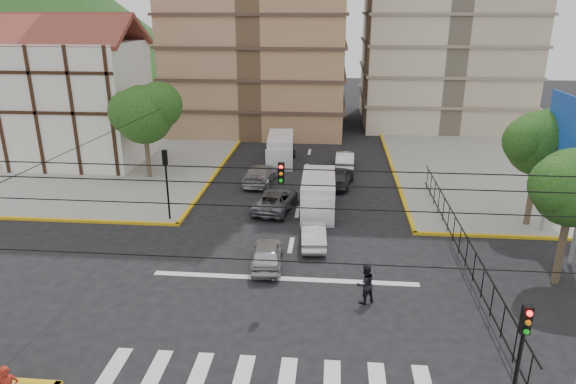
# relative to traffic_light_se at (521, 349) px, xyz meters

# --- Properties ---
(ground) EXTENTS (160.00, 160.00, 0.00)m
(ground) POSITION_rel_traffic_light_se_xyz_m (-7.80, 7.80, -3.11)
(ground) COLOR black
(ground) RESTS_ON ground
(sidewalk_nw) EXTENTS (26.00, 26.00, 0.15)m
(sidewalk_nw) POSITION_rel_traffic_light_se_xyz_m (-27.80, 27.80, -3.04)
(sidewalk_nw) COLOR gray
(sidewalk_nw) RESTS_ON ground
(sidewalk_ne) EXTENTS (26.00, 26.00, 0.15)m
(sidewalk_ne) POSITION_rel_traffic_light_se_xyz_m (12.20, 27.80, -3.04)
(sidewalk_ne) COLOR gray
(sidewalk_ne) RESTS_ON ground
(crosswalk_stripes) EXTENTS (12.00, 2.40, 0.01)m
(crosswalk_stripes) POSITION_rel_traffic_light_se_xyz_m (-7.80, 1.80, -3.11)
(crosswalk_stripes) COLOR silver
(crosswalk_stripes) RESTS_ON ground
(stop_line) EXTENTS (13.00, 0.40, 0.01)m
(stop_line) POSITION_rel_traffic_light_se_xyz_m (-7.80, 9.00, -3.11)
(stop_line) COLOR silver
(stop_line) RESTS_ON ground
(tudor_building) EXTENTS (10.80, 8.05, 12.23)m
(tudor_building) POSITION_rel_traffic_light_se_xyz_m (-26.80, 27.80, 2.14)
(tudor_building) COLOR silver
(tudor_building) RESTS_ON ground
(distant_hill) EXTENTS (70.00, 70.00, 28.00)m
(distant_hill) POSITION_rel_traffic_light_se_xyz_m (-62.80, 77.80, 10.89)
(distant_hill) COLOR #1C4416
(distant_hill) RESTS_ON ground
(park_fence) EXTENTS (0.10, 22.50, 1.66)m
(park_fence) POSITION_rel_traffic_light_se_xyz_m (1.20, 12.30, -3.11)
(park_fence) COLOR black
(park_fence) RESTS_ON ground
(billboard) EXTENTS (0.36, 6.20, 8.10)m
(billboard) POSITION_rel_traffic_light_se_xyz_m (6.65, 13.80, 2.89)
(billboard) COLOR slate
(billboard) RESTS_ON ground
(tree_park_a) EXTENTS (4.41, 3.60, 6.83)m
(tree_park_a) POSITION_rel_traffic_light_se_xyz_m (5.28, 9.81, 1.90)
(tree_park_a) COLOR #473828
(tree_park_a) RESTS_ON ground
(tree_park_c) EXTENTS (4.65, 3.80, 7.25)m
(tree_park_c) POSITION_rel_traffic_light_se_xyz_m (6.29, 16.81, 2.22)
(tree_park_c) COLOR #473828
(tree_park_c) RESTS_ON ground
(tree_tudor) EXTENTS (5.39, 4.40, 7.43)m
(tree_tudor) POSITION_rel_traffic_light_se_xyz_m (-19.70, 23.81, 2.11)
(tree_tudor) COLOR #473828
(tree_tudor) RESTS_ON ground
(traffic_light_se) EXTENTS (0.28, 0.22, 4.40)m
(traffic_light_se) POSITION_rel_traffic_light_se_xyz_m (0.00, 0.00, 0.00)
(traffic_light_se) COLOR black
(traffic_light_se) RESTS_ON ground
(traffic_light_nw) EXTENTS (0.28, 0.22, 4.40)m
(traffic_light_nw) POSITION_rel_traffic_light_se_xyz_m (-15.60, 15.60, 0.00)
(traffic_light_nw) COLOR black
(traffic_light_nw) RESTS_ON ground
(traffic_light_hanging) EXTENTS (18.00, 9.12, 0.92)m
(traffic_light_hanging) POSITION_rel_traffic_light_se_xyz_m (-7.80, 5.76, 2.79)
(traffic_light_hanging) COLOR black
(traffic_light_hanging) RESTS_ON ground
(van_right_lane) EXTENTS (2.22, 5.31, 2.38)m
(van_right_lane) POSITION_rel_traffic_light_se_xyz_m (-6.48, 17.70, -1.95)
(van_right_lane) COLOR silver
(van_right_lane) RESTS_ON ground
(van_left_lane) EXTENTS (2.47, 5.45, 2.39)m
(van_left_lane) POSITION_rel_traffic_light_se_xyz_m (-10.08, 28.75, -1.95)
(van_left_lane) COLOR silver
(van_left_lane) RESTS_ON ground
(car_silver_front_left) EXTENTS (1.87, 4.03, 1.33)m
(car_silver_front_left) POSITION_rel_traffic_light_se_xyz_m (-8.83, 10.32, -2.44)
(car_silver_front_left) COLOR #B1B2B6
(car_silver_front_left) RESTS_ON ground
(car_white_front_right) EXTENTS (1.62, 3.91, 1.26)m
(car_white_front_right) POSITION_rel_traffic_light_se_xyz_m (-6.58, 12.99, -2.48)
(car_white_front_right) COLOR silver
(car_white_front_right) RESTS_ON ground
(car_grey_mid_left) EXTENTS (2.91, 5.05, 1.33)m
(car_grey_mid_left) POSITION_rel_traffic_light_se_xyz_m (-9.31, 18.09, -2.45)
(car_grey_mid_left) COLOR slate
(car_grey_mid_left) RESTS_ON ground
(car_silver_rear_left) EXTENTS (2.42, 5.11, 1.44)m
(car_silver_rear_left) POSITION_rel_traffic_light_se_xyz_m (-11.04, 23.46, -2.39)
(car_silver_rear_left) COLOR #A2A1A6
(car_silver_rear_left) RESTS_ON ground
(car_darkgrey_mid_right) EXTENTS (2.44, 4.61, 1.50)m
(car_darkgrey_mid_right) POSITION_rel_traffic_light_se_xyz_m (-5.10, 23.27, -2.36)
(car_darkgrey_mid_right) COLOR #2A2A2D
(car_darkgrey_mid_right) RESTS_ON ground
(car_white_rear_right) EXTENTS (1.56, 4.24, 1.39)m
(car_white_rear_right) POSITION_rel_traffic_light_se_xyz_m (-4.63, 28.07, -2.42)
(car_white_rear_right) COLOR silver
(car_white_rear_right) RESTS_ON ground
(pedestrian_crosswalk) EXTENTS (1.14, 1.08, 1.85)m
(pedestrian_crosswalk) POSITION_rel_traffic_light_se_xyz_m (-4.02, 7.21, -2.19)
(pedestrian_crosswalk) COLOR black
(pedestrian_crosswalk) RESTS_ON ground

